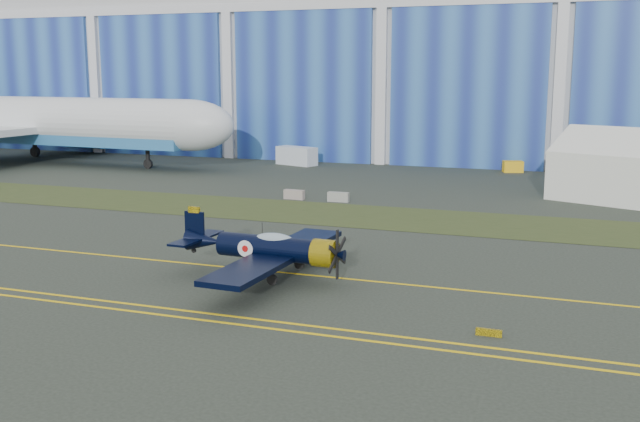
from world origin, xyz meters
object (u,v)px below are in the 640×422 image
(shipping_container, at_px, (297,156))
(tug, at_px, (513,167))
(warbird, at_px, (268,248))
(jetliner, at_px, (21,69))

(shipping_container, relative_size, tug, 2.35)
(warbird, xyz_separation_m, shipping_container, (-18.66, 51.59, -0.72))
(warbird, relative_size, shipping_container, 2.66)
(jetliner, height_order, tug, jetliner)
(warbird, bearing_deg, tug, 83.43)
(warbird, height_order, shipping_container, warbird)
(shipping_container, bearing_deg, tug, 23.68)
(warbird, bearing_deg, jetliner, 144.50)
(tug, bearing_deg, shipping_container, 166.61)
(jetliner, relative_size, tug, 31.98)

